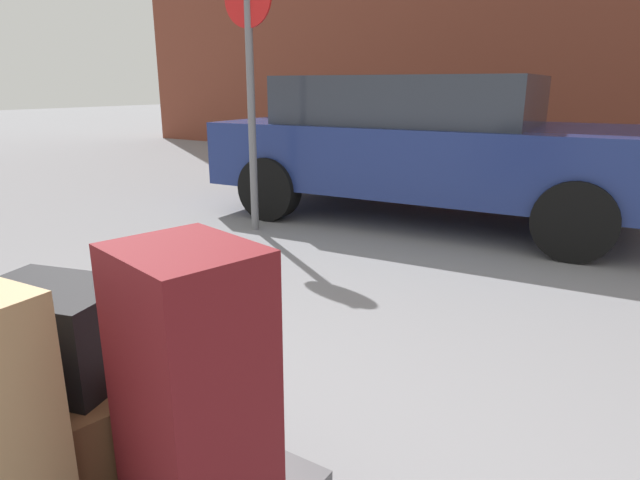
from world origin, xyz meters
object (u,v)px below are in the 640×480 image
(duffel_bag_black_topmost_pile, at_px, (55,332))
(no_parking_sign, at_px, (250,74))
(suitcase_brown_center, at_px, (66,408))
(suitcase_maroon_front_right, at_px, (193,383))
(parked_car, at_px, (427,144))

(duffel_bag_black_topmost_pile, bearing_deg, no_parking_sign, 105.60)
(suitcase_brown_center, bearing_deg, suitcase_maroon_front_right, 14.46)
(suitcase_maroon_front_right, height_order, no_parking_sign, no_parking_sign)
(suitcase_maroon_front_right, xyz_separation_m, no_parking_sign, (-2.40, 3.11, 0.76))
(suitcase_maroon_front_right, relative_size, parked_car, 0.15)
(duffel_bag_black_topmost_pile, relative_size, parked_car, 0.09)
(duffel_bag_black_topmost_pile, relative_size, no_parking_sign, 0.17)
(duffel_bag_black_topmost_pile, height_order, parked_car, parked_car)
(suitcase_brown_center, xyz_separation_m, duffel_bag_black_topmost_pile, (-0.00, -0.00, 0.24))
(suitcase_brown_center, distance_m, suitcase_maroon_front_right, 0.55)
(suitcase_brown_center, xyz_separation_m, no_parking_sign, (-1.90, 3.14, 0.99))
(duffel_bag_black_topmost_pile, distance_m, parked_car, 4.55)
(suitcase_maroon_front_right, distance_m, no_parking_sign, 4.01)
(suitcase_maroon_front_right, bearing_deg, no_parking_sign, 141.13)
(suitcase_maroon_front_right, relative_size, no_parking_sign, 0.29)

